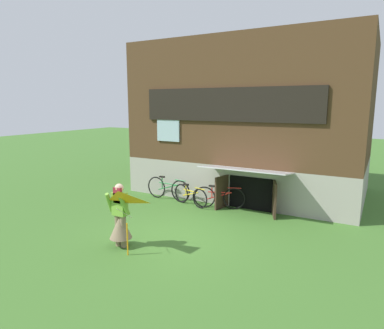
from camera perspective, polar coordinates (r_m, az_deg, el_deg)
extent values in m
plane|color=#3D6B28|center=(8.86, -2.37, -11.82)|extent=(60.00, 60.00, 0.00)
cube|color=#9E998E|center=(13.46, 9.95, -1.37)|extent=(7.98, 4.97, 1.32)
cube|color=#4C331E|center=(13.19, 10.31, 10.36)|extent=(7.98, 4.97, 4.15)
cube|color=black|center=(10.84, 5.86, 9.96)|extent=(5.93, 0.08, 1.05)
cube|color=#9EB7C6|center=(10.86, 5.90, 9.96)|extent=(5.77, 0.04, 0.93)
cube|color=#9EB7C6|center=(11.93, -4.01, 6.54)|extent=(0.90, 0.06, 1.10)
cube|color=black|center=(10.92, 9.74, -4.79)|extent=(1.40, 0.03, 1.05)
cube|color=#3D2B1E|center=(10.96, 5.04, -4.62)|extent=(0.20, 0.70, 1.05)
cube|color=#3D2B1E|center=(10.41, 13.64, -5.67)|extent=(0.31, 0.68, 1.05)
cube|color=#B2B2B7|center=(10.24, 8.88, -0.89)|extent=(2.67, 1.09, 0.18)
cylinder|color=#7F6B51|center=(8.32, -12.27, -10.70)|extent=(0.14, 0.14, 0.76)
cylinder|color=#7F6B51|center=(8.22, -11.42, -10.92)|extent=(0.14, 0.14, 0.76)
cone|color=#7F6B51|center=(8.23, -11.88, -10.06)|extent=(0.52, 0.52, 0.57)
cube|color=#72AD38|center=(8.07, -12.02, -6.47)|extent=(0.34, 0.20, 0.54)
cylinder|color=#72AD38|center=(8.13, -13.67, -6.21)|extent=(0.16, 0.31, 0.50)
cylinder|color=#72AD38|center=(7.85, -11.29, -6.71)|extent=(0.16, 0.31, 0.50)
cube|color=maroon|center=(7.96, -12.36, -5.05)|extent=(0.20, 0.08, 0.36)
sphere|color=#D8AD8E|center=(7.97, -12.12, -3.89)|extent=(0.21, 0.21, 0.21)
pyramid|color=orange|center=(7.39, -12.23, -6.85)|extent=(0.86, 0.74, 0.43)
cylinder|color=beige|center=(7.70, -11.25, -8.02)|extent=(0.01, 0.52, 0.37)
cylinder|color=orange|center=(7.79, -10.77, -12.21)|extent=(0.03, 0.03, 0.74)
torus|color=black|center=(10.91, 7.08, -5.69)|extent=(0.68, 0.26, 0.70)
torus|color=black|center=(11.01, 2.11, -5.48)|extent=(0.68, 0.26, 0.70)
cylinder|color=red|center=(10.90, 4.60, -4.67)|extent=(0.69, 0.26, 0.04)
cylinder|color=red|center=(10.93, 4.59, -5.26)|extent=(0.75, 0.28, 0.28)
cylinder|color=red|center=(10.93, 3.36, -4.62)|extent=(0.04, 0.04, 0.39)
cube|color=black|center=(10.88, 3.37, -3.62)|extent=(0.20, 0.08, 0.05)
cylinder|color=red|center=(10.82, 7.12, -3.93)|extent=(0.43, 0.17, 0.03)
torus|color=black|center=(10.95, 1.33, -5.70)|extent=(0.63, 0.23, 0.65)
torus|color=black|center=(11.55, -1.77, -4.85)|extent=(0.63, 0.23, 0.65)
cylinder|color=gold|center=(11.20, -0.26, -4.45)|extent=(0.64, 0.22, 0.04)
cylinder|color=gold|center=(11.23, -0.26, -4.97)|extent=(0.70, 0.24, 0.26)
cylinder|color=gold|center=(11.36, -1.03, -4.25)|extent=(0.04, 0.04, 0.36)
cube|color=black|center=(11.31, -1.03, -3.36)|extent=(0.20, 0.08, 0.05)
cylinder|color=gold|center=(10.86, 1.34, -4.09)|extent=(0.43, 0.15, 0.03)
torus|color=black|center=(11.61, -1.96, -4.49)|extent=(0.76, 0.09, 0.76)
torus|color=black|center=(12.21, -5.97, -3.80)|extent=(0.76, 0.09, 0.76)
cylinder|color=#287A3D|center=(11.85, -4.03, -3.22)|extent=(0.78, 0.09, 0.04)
cylinder|color=#287A3D|center=(11.88, -4.02, -3.81)|extent=(0.85, 0.09, 0.31)
cylinder|color=#287A3D|center=(12.01, -5.02, -3.06)|extent=(0.04, 0.04, 0.43)
cube|color=black|center=(11.96, -5.04, -2.06)|extent=(0.20, 0.08, 0.05)
cylinder|color=#287A3D|center=(11.52, -1.97, -2.68)|extent=(0.44, 0.06, 0.03)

